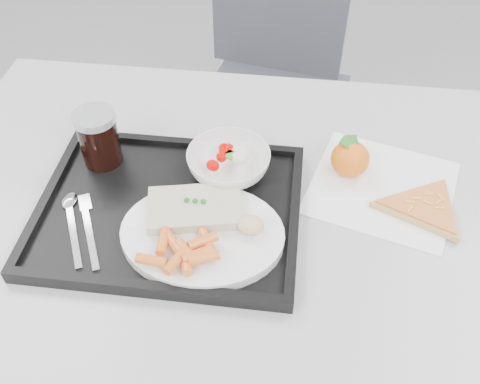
{
  "coord_description": "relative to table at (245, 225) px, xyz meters",
  "views": [
    {
      "loc": [
        0.07,
        -0.35,
        1.45
      ],
      "look_at": [
        -0.01,
        0.3,
        0.77
      ],
      "focal_mm": 40.0,
      "sensor_mm": 36.0,
      "label": 1
    }
  ],
  "objects": [
    {
      "name": "tray",
      "position": [
        -0.13,
        -0.05,
        0.08
      ],
      "size": [
        0.45,
        0.35,
        0.03
      ],
      "color": "black",
      "rests_on": "table"
    },
    {
      "name": "dinner_plate",
      "position": [
        -0.06,
        -0.1,
        0.09
      ],
      "size": [
        0.27,
        0.27,
        0.02
      ],
      "color": "white",
      "rests_on": "tray"
    },
    {
      "name": "table",
      "position": [
        0.0,
        0.0,
        0.0
      ],
      "size": [
        1.2,
        0.8,
        0.75
      ],
      "color": "#ADADAF",
      "rests_on": "ground"
    },
    {
      "name": "bread_roll",
      "position": [
        0.02,
        -0.1,
        0.12
      ],
      "size": [
        0.04,
        0.04,
        0.03
      ],
      "color": "tan",
      "rests_on": "dinner_plate"
    },
    {
      "name": "salad_contents",
      "position": [
        -0.03,
        0.07,
        0.12
      ],
      "size": [
        0.07,
        0.07,
        0.02
      ],
      "color": "#CB0600",
      "rests_on": "salad_bowl"
    },
    {
      "name": "cola_glass",
      "position": [
        -0.28,
        0.06,
        0.14
      ],
      "size": [
        0.08,
        0.08,
        0.11
      ],
      "color": "black",
      "rests_on": "tray"
    },
    {
      "name": "tangerine",
      "position": [
        0.18,
        0.1,
        0.1
      ],
      "size": [
        0.09,
        0.09,
        0.07
      ],
      "color": "orange",
      "rests_on": "napkin"
    },
    {
      "name": "fish_fillet",
      "position": [
        -0.08,
        -0.07,
        0.11
      ],
      "size": [
        0.17,
        0.12,
        0.03
      ],
      "color": "beige",
      "rests_on": "dinner_plate"
    },
    {
      "name": "cutlery",
      "position": [
        -0.27,
        -0.09,
        0.08
      ],
      "size": [
        0.12,
        0.16,
        0.01
      ],
      "color": "silver",
      "rests_on": "tray"
    },
    {
      "name": "chair",
      "position": [
        0.0,
        0.77,
        -0.15
      ],
      "size": [
        0.49,
        0.49,
        0.93
      ],
      "color": "#3C3D44",
      "rests_on": "ground"
    },
    {
      "name": "pizza_slice",
      "position": [
        0.31,
        0.01,
        0.08
      ],
      "size": [
        0.2,
        0.2,
        0.02
      ],
      "color": "tan",
      "rests_on": "napkin"
    },
    {
      "name": "carrot_pile",
      "position": [
        -0.07,
        -0.16,
        0.11
      ],
      "size": [
        0.13,
        0.1,
        0.02
      ],
      "color": "orange",
      "rests_on": "dinner_plate"
    },
    {
      "name": "salad_bowl",
      "position": [
        -0.04,
        0.06,
        0.11
      ],
      "size": [
        0.15,
        0.15,
        0.05
      ],
      "color": "white",
      "rests_on": "tray"
    },
    {
      "name": "napkin",
      "position": [
        0.25,
        0.06,
        0.07
      ],
      "size": [
        0.31,
        0.3,
        0.0
      ],
      "color": "white",
      "rests_on": "table"
    }
  ]
}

